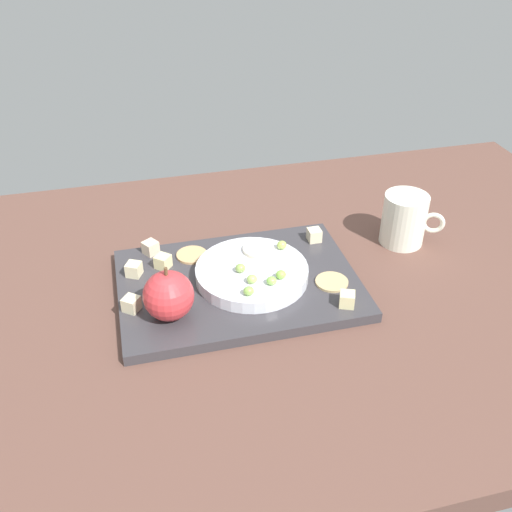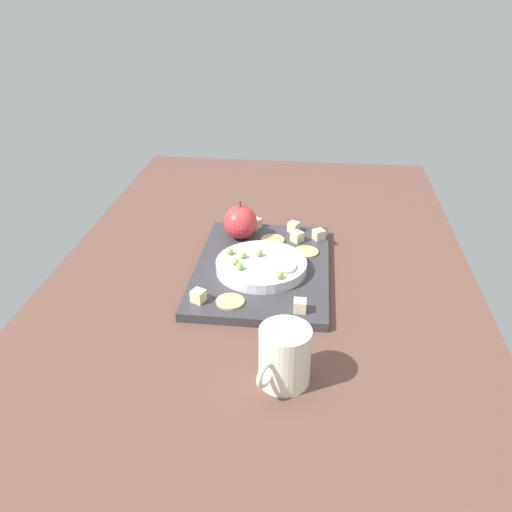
# 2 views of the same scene
# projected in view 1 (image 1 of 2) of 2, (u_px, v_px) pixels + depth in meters

# --- Properties ---
(table) EXTENTS (1.44, 0.85, 0.04)m
(table) POSITION_uv_depth(u_px,v_px,m) (252.00, 296.00, 0.95)
(table) COLOR brown
(table) RESTS_ON ground
(platter) EXTENTS (0.38, 0.27, 0.02)m
(platter) POSITION_uv_depth(u_px,v_px,m) (238.00, 284.00, 0.93)
(platter) COLOR #37353A
(platter) RESTS_ON table
(serving_dish) EXTENTS (0.18, 0.18, 0.02)m
(serving_dish) POSITION_uv_depth(u_px,v_px,m) (255.00, 272.00, 0.92)
(serving_dish) COLOR silver
(serving_dish) RESTS_ON platter
(apple_whole) EXTENTS (0.07, 0.07, 0.07)m
(apple_whole) POSITION_uv_depth(u_px,v_px,m) (169.00, 296.00, 0.83)
(apple_whole) COLOR #D1353A
(apple_whole) RESTS_ON platter
(apple_stem) EXTENTS (0.01, 0.01, 0.01)m
(apple_stem) POSITION_uv_depth(u_px,v_px,m) (166.00, 271.00, 0.80)
(apple_stem) COLOR brown
(apple_stem) RESTS_ON apple_whole
(cheese_cube_0) EXTENTS (0.03, 0.03, 0.02)m
(cheese_cube_0) POSITION_uv_depth(u_px,v_px,m) (347.00, 299.00, 0.86)
(cheese_cube_0) COLOR beige
(cheese_cube_0) RESTS_ON platter
(cheese_cube_1) EXTENTS (0.03, 0.03, 0.02)m
(cheese_cube_1) POSITION_uv_depth(u_px,v_px,m) (151.00, 248.00, 0.98)
(cheese_cube_1) COLOR beige
(cheese_cube_1) RESTS_ON platter
(cheese_cube_2) EXTENTS (0.03, 0.03, 0.02)m
(cheese_cube_2) POSITION_uv_depth(u_px,v_px,m) (134.00, 269.00, 0.93)
(cheese_cube_2) COLOR beige
(cheese_cube_2) RESTS_ON platter
(cheese_cube_3) EXTENTS (0.02, 0.02, 0.02)m
(cheese_cube_3) POSITION_uv_depth(u_px,v_px,m) (314.00, 235.00, 1.01)
(cheese_cube_3) COLOR beige
(cheese_cube_3) RESTS_ON platter
(cheese_cube_4) EXTENTS (0.03, 0.03, 0.02)m
(cheese_cube_4) POSITION_uv_depth(u_px,v_px,m) (131.00, 304.00, 0.85)
(cheese_cube_4) COLOR beige
(cheese_cube_4) RESTS_ON platter
(cheese_cube_5) EXTENTS (0.03, 0.03, 0.02)m
(cheese_cube_5) POSITION_uv_depth(u_px,v_px,m) (163.00, 262.00, 0.94)
(cheese_cube_5) COLOR beige
(cheese_cube_5) RESTS_ON platter
(cracker_0) EXTENTS (0.05, 0.05, 0.00)m
(cracker_0) POSITION_uv_depth(u_px,v_px,m) (192.00, 255.00, 0.98)
(cracker_0) COLOR tan
(cracker_0) RESTS_ON platter
(cracker_1) EXTENTS (0.05, 0.05, 0.00)m
(cracker_1) POSITION_uv_depth(u_px,v_px,m) (332.00, 282.00, 0.91)
(cracker_1) COLOR tan
(cracker_1) RESTS_ON platter
(cracker_2) EXTENTS (0.05, 0.05, 0.00)m
(cracker_2) POSITION_uv_depth(u_px,v_px,m) (170.00, 285.00, 0.91)
(cracker_2) COLOR tan
(cracker_2) RESTS_ON platter
(grape_0) EXTENTS (0.02, 0.01, 0.01)m
(grape_0) POSITION_uv_depth(u_px,v_px,m) (252.00, 279.00, 0.88)
(grape_0) COLOR #98BF5D
(grape_0) RESTS_ON serving_dish
(grape_1) EXTENTS (0.02, 0.01, 0.01)m
(grape_1) POSITION_uv_depth(u_px,v_px,m) (272.00, 281.00, 0.88)
(grape_1) COLOR #88C352
(grape_1) RESTS_ON serving_dish
(grape_2) EXTENTS (0.02, 0.01, 0.01)m
(grape_2) POSITION_uv_depth(u_px,v_px,m) (249.00, 291.00, 0.85)
(grape_2) COLOR #88B751
(grape_2) RESTS_ON serving_dish
(grape_3) EXTENTS (0.02, 0.01, 0.01)m
(grape_3) POSITION_uv_depth(u_px,v_px,m) (240.00, 268.00, 0.90)
(grape_3) COLOR #8BAE52
(grape_3) RESTS_ON serving_dish
(grape_4) EXTENTS (0.02, 0.01, 0.01)m
(grape_4) POSITION_uv_depth(u_px,v_px,m) (281.00, 275.00, 0.89)
(grape_4) COLOR #8BC34C
(grape_4) RESTS_ON serving_dish
(grape_5) EXTENTS (0.02, 0.01, 0.01)m
(grape_5) POSITION_uv_depth(u_px,v_px,m) (282.00, 245.00, 0.95)
(grape_5) COLOR #9EBE53
(grape_5) RESTS_ON serving_dish
(apple_slice_0) EXTENTS (0.05, 0.05, 0.01)m
(apple_slice_0) POSITION_uv_depth(u_px,v_px,m) (259.00, 249.00, 0.95)
(apple_slice_0) COLOR beige
(apple_slice_0) RESTS_ON serving_dish
(cup) EXTENTS (0.10, 0.08, 0.09)m
(cup) POSITION_uv_depth(u_px,v_px,m) (404.00, 219.00, 1.02)
(cup) COLOR white
(cup) RESTS_ON table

